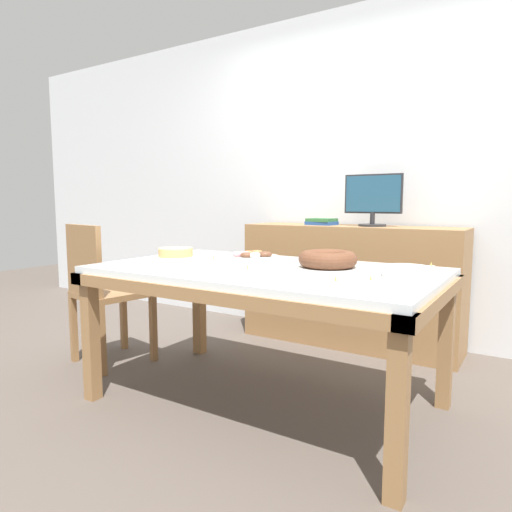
% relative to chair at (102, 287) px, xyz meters
% --- Properties ---
extents(ground_plane, '(12.00, 12.00, 0.00)m').
position_rel_chair_xyz_m(ground_plane, '(1.23, 0.06, -0.52)').
color(ground_plane, '#564C44').
extents(wall_back, '(8.00, 0.10, 2.60)m').
position_rel_chair_xyz_m(wall_back, '(1.23, 1.61, 0.78)').
color(wall_back, silver).
rests_on(wall_back, ground).
extents(dining_table, '(1.78, 1.05, 0.74)m').
position_rel_chair_xyz_m(dining_table, '(1.23, 0.06, 0.14)').
color(dining_table, silver).
rests_on(dining_table, ground).
extents(chair, '(0.49, 0.49, 0.94)m').
position_rel_chair_xyz_m(chair, '(0.00, 0.00, 0.00)').
color(chair, olive).
rests_on(chair, ground).
extents(sideboard, '(1.63, 0.44, 0.91)m').
position_rel_chair_xyz_m(sideboard, '(1.23, 1.31, -0.07)').
color(sideboard, olive).
rests_on(sideboard, ground).
extents(computer_monitor, '(0.42, 0.20, 0.38)m').
position_rel_chair_xyz_m(computer_monitor, '(1.39, 1.31, 0.57)').
color(computer_monitor, '#262628').
rests_on(computer_monitor, sideboard).
extents(book_stack, '(0.23, 0.19, 0.05)m').
position_rel_chair_xyz_m(book_stack, '(0.98, 1.31, 0.41)').
color(book_stack, '#23478C').
rests_on(book_stack, sideboard).
extents(cake_chocolate_round, '(0.27, 0.27, 0.06)m').
position_rel_chair_xyz_m(cake_chocolate_round, '(0.57, 0.10, 0.25)').
color(cake_chocolate_round, white).
rests_on(cake_chocolate_round, dining_table).
extents(cake_golden_bundt, '(0.30, 0.30, 0.09)m').
position_rel_chair_xyz_m(cake_golden_bundt, '(1.54, 0.16, 0.27)').
color(cake_golden_bundt, white).
rests_on(cake_golden_bundt, dining_table).
extents(pastry_platter, '(0.33, 0.33, 0.04)m').
position_rel_chair_xyz_m(pastry_platter, '(0.96, 0.36, 0.23)').
color(pastry_platter, white).
rests_on(pastry_platter, dining_table).
extents(plate_stack, '(0.21, 0.21, 0.05)m').
position_rel_chair_xyz_m(plate_stack, '(1.93, 0.13, 0.24)').
color(plate_stack, white).
rests_on(plate_stack, dining_table).
extents(tealight_near_front, '(0.04, 0.04, 0.04)m').
position_rel_chair_xyz_m(tealight_near_front, '(1.85, -0.12, 0.23)').
color(tealight_near_front, silver).
rests_on(tealight_near_front, dining_table).
extents(tealight_near_cakes, '(0.04, 0.04, 0.04)m').
position_rel_chair_xyz_m(tealight_near_cakes, '(1.98, 0.46, 0.23)').
color(tealight_near_cakes, silver).
rests_on(tealight_near_cakes, dining_table).
extents(tealight_right_edge, '(0.04, 0.04, 0.04)m').
position_rel_chair_xyz_m(tealight_right_edge, '(0.86, 0.09, 0.23)').
color(tealight_right_edge, silver).
rests_on(tealight_right_edge, dining_table).
extents(tealight_left_edge, '(0.04, 0.04, 0.04)m').
position_rel_chair_xyz_m(tealight_left_edge, '(1.24, -0.13, 0.23)').
color(tealight_left_edge, silver).
rests_on(tealight_left_edge, dining_table).
extents(tealight_centre, '(0.04, 0.04, 0.04)m').
position_rel_chair_xyz_m(tealight_centre, '(1.74, -0.23, 0.23)').
color(tealight_centre, silver).
rests_on(tealight_centre, dining_table).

